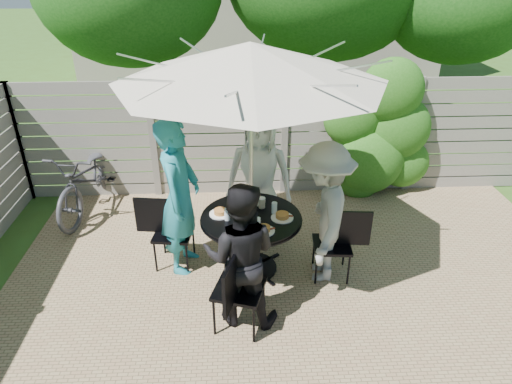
{
  "coord_description": "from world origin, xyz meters",
  "views": [
    {
      "loc": [
        -0.76,
        -3.54,
        3.49
      ],
      "look_at": [
        -0.53,
        1.17,
        0.97
      ],
      "focal_mm": 32.0,
      "sensor_mm": 36.0,
      "label": 1
    }
  ],
  "objects_px": {
    "person_right": "(324,214)",
    "glass_front": "(258,224)",
    "plate_front": "(247,231)",
    "person_back": "(259,176)",
    "chair_left": "(173,245)",
    "patio_table": "(251,233)",
    "person_left": "(180,198)",
    "umbrella": "(250,63)",
    "glass_back": "(245,200)",
    "coffee_cup": "(262,203)",
    "glass_left": "(227,214)",
    "plate_right": "(282,216)",
    "syrup_jug": "(247,208)",
    "chair_front": "(239,304)",
    "glass_right": "(274,208)",
    "bicycle": "(90,178)",
    "person_front": "(240,256)",
    "plate_extra": "(264,230)",
    "plate_left": "(220,213)",
    "chair_back": "(260,212)",
    "plate_back": "(255,200)",
    "chair_right": "(332,257)"
  },
  "relations": [
    {
      "from": "person_right",
      "to": "glass_front",
      "type": "height_order",
      "value": "person_right"
    },
    {
      "from": "plate_front",
      "to": "person_right",
      "type": "bearing_deg",
      "value": 13.78
    },
    {
      "from": "person_back",
      "to": "chair_left",
      "type": "relative_size",
      "value": 1.91
    },
    {
      "from": "patio_table",
      "to": "person_left",
      "type": "xyz_separation_m",
      "value": [
        -0.82,
        0.14,
        0.42
      ]
    },
    {
      "from": "umbrella",
      "to": "chair_left",
      "type": "distance_m",
      "value": 2.43
    },
    {
      "from": "plate_front",
      "to": "glass_back",
      "type": "height_order",
      "value": "glass_back"
    },
    {
      "from": "plate_front",
      "to": "coffee_cup",
      "type": "xyz_separation_m",
      "value": [
        0.2,
        0.55,
        0.04
      ]
    },
    {
      "from": "chair_left",
      "to": "glass_front",
      "type": "xyz_separation_m",
      "value": [
        1.01,
        -0.44,
        0.55
      ]
    },
    {
      "from": "glass_left",
      "to": "glass_front",
      "type": "xyz_separation_m",
      "value": [
        0.33,
        -0.21,
        0.0
      ]
    },
    {
      "from": "plate_right",
      "to": "syrup_jug",
      "type": "relative_size",
      "value": 1.62
    },
    {
      "from": "person_back",
      "to": "chair_front",
      "type": "distance_m",
      "value": 1.89
    },
    {
      "from": "glass_right",
      "to": "bicycle",
      "type": "distance_m",
      "value": 3.04
    },
    {
      "from": "person_front",
      "to": "coffee_cup",
      "type": "xyz_separation_m",
      "value": [
        0.27,
        1.02,
        0.02
      ]
    },
    {
      "from": "plate_front",
      "to": "glass_front",
      "type": "relative_size",
      "value": 1.86
    },
    {
      "from": "syrup_jug",
      "to": "umbrella",
      "type": "bearing_deg",
      "value": -49.47
    },
    {
      "from": "umbrella",
      "to": "person_right",
      "type": "distance_m",
      "value": 1.86
    },
    {
      "from": "person_back",
      "to": "plate_extra",
      "type": "bearing_deg",
      "value": -80.95
    },
    {
      "from": "person_front",
      "to": "plate_left",
      "type": "bearing_deg",
      "value": -66.55
    },
    {
      "from": "glass_front",
      "to": "chair_front",
      "type": "bearing_deg",
      "value": -108.28
    },
    {
      "from": "patio_table",
      "to": "syrup_jug",
      "type": "bearing_deg",
      "value": 130.53
    },
    {
      "from": "glass_right",
      "to": "coffee_cup",
      "type": "distance_m",
      "value": 0.2
    },
    {
      "from": "chair_back",
      "to": "plate_back",
      "type": "xyz_separation_m",
      "value": [
        -0.1,
        -0.6,
        0.53
      ]
    },
    {
      "from": "chair_front",
      "to": "glass_front",
      "type": "bearing_deg",
      "value": -1.2
    },
    {
      "from": "plate_right",
      "to": "person_right",
      "type": "bearing_deg",
      "value": -9.67
    },
    {
      "from": "plate_right",
      "to": "glass_front",
      "type": "xyz_separation_m",
      "value": [
        -0.3,
        -0.21,
        0.05
      ]
    },
    {
      "from": "umbrella",
      "to": "chair_back",
      "type": "distance_m",
      "value": 2.45
    },
    {
      "from": "person_left",
      "to": "plate_right",
      "type": "height_order",
      "value": "person_left"
    },
    {
      "from": "umbrella",
      "to": "coffee_cup",
      "type": "height_order",
      "value": "umbrella"
    },
    {
      "from": "chair_right",
      "to": "coffee_cup",
      "type": "height_order",
      "value": "chair_right"
    },
    {
      "from": "patio_table",
      "to": "plate_back",
      "type": "relative_size",
      "value": 5.15
    },
    {
      "from": "glass_front",
      "to": "person_left",
      "type": "bearing_deg",
      "value": 154.81
    },
    {
      "from": "chair_front",
      "to": "plate_back",
      "type": "relative_size",
      "value": 3.8
    },
    {
      "from": "glass_right",
      "to": "chair_left",
      "type": "bearing_deg",
      "value": 175.25
    },
    {
      "from": "chair_front",
      "to": "bicycle",
      "type": "xyz_separation_m",
      "value": [
        -2.15,
        2.58,
        0.22
      ]
    },
    {
      "from": "person_back",
      "to": "chair_front",
      "type": "height_order",
      "value": "person_back"
    },
    {
      "from": "plate_back",
      "to": "chair_right",
      "type": "bearing_deg",
      "value": -30.06
    },
    {
      "from": "person_right",
      "to": "chair_front",
      "type": "bearing_deg",
      "value": -40.73
    },
    {
      "from": "glass_back",
      "to": "glass_front",
      "type": "distance_m",
      "value": 0.56
    },
    {
      "from": "plate_right",
      "to": "glass_back",
      "type": "xyz_separation_m",
      "value": [
        -0.41,
        0.33,
        0.05
      ]
    },
    {
      "from": "plate_back",
      "to": "person_right",
      "type": "bearing_deg",
      "value": -33.11
    },
    {
      "from": "chair_back",
      "to": "glass_back",
      "type": "xyz_separation_m",
      "value": [
        -0.22,
        -0.68,
        0.57
      ]
    },
    {
      "from": "person_left",
      "to": "plate_back",
      "type": "bearing_deg",
      "value": -66.55
    },
    {
      "from": "plate_extra",
      "to": "person_front",
      "type": "bearing_deg",
      "value": -118.43
    },
    {
      "from": "plate_left",
      "to": "glass_front",
      "type": "height_order",
      "value": "glass_front"
    },
    {
      "from": "chair_right",
      "to": "coffee_cup",
      "type": "xyz_separation_m",
      "value": [
        -0.82,
        0.36,
        0.55
      ]
    },
    {
      "from": "plate_extra",
      "to": "bicycle",
      "type": "height_order",
      "value": "bicycle"
    },
    {
      "from": "chair_right",
      "to": "plate_left",
      "type": "distance_m",
      "value": 1.42
    },
    {
      "from": "chair_right",
      "to": "plate_back",
      "type": "xyz_separation_m",
      "value": [
        -0.89,
        0.52,
        0.52
      ]
    },
    {
      "from": "glass_back",
      "to": "syrup_jug",
      "type": "distance_m",
      "value": 0.21
    },
    {
      "from": "umbrella",
      "to": "chair_back",
      "type": "relative_size",
      "value": 3.72
    }
  ]
}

